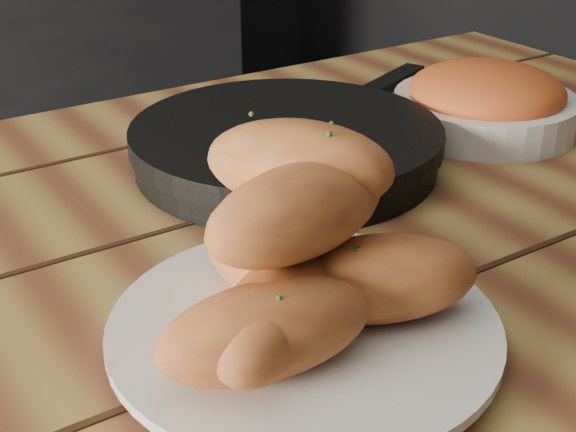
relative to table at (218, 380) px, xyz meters
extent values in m
cube|color=olive|center=(0.00, 0.00, 0.08)|extent=(1.49, 0.93, 0.04)
cylinder|color=brown|center=(0.65, 0.35, -0.30)|extent=(0.07, 0.07, 0.71)
cylinder|color=silver|center=(0.01, -0.10, 0.10)|extent=(0.24, 0.24, 0.01)
cylinder|color=silver|center=(0.01, -0.10, 0.11)|extent=(0.27, 0.27, 0.01)
ellipsoid|color=#C67337|center=(-0.04, -0.14, 0.14)|extent=(0.15, 0.08, 0.06)
ellipsoid|color=#C67337|center=(0.06, -0.13, 0.14)|extent=(0.15, 0.11, 0.06)
ellipsoid|color=#C67337|center=(0.01, -0.05, 0.14)|extent=(0.08, 0.14, 0.06)
ellipsoid|color=#C67337|center=(0.01, -0.11, 0.20)|extent=(0.14, 0.08, 0.06)
ellipsoid|color=#C67337|center=(0.03, -0.08, 0.22)|extent=(0.13, 0.14, 0.06)
ellipsoid|color=#C67337|center=(-0.02, -0.12, 0.14)|extent=(0.15, 0.13, 0.06)
cylinder|color=black|center=(0.17, 0.16, 0.11)|extent=(0.31, 0.31, 0.03)
cylinder|color=black|center=(0.17, 0.16, 0.13)|extent=(0.32, 0.32, 0.02)
cube|color=black|center=(0.38, 0.25, 0.13)|extent=(0.14, 0.08, 0.01)
cylinder|color=white|center=(0.42, 0.13, 0.12)|extent=(0.21, 0.21, 0.04)
ellipsoid|color=#EA4329|center=(0.42, 0.13, 0.14)|extent=(0.18, 0.18, 0.06)
camera|label=1|loc=(-0.24, -0.48, 0.42)|focal=50.00mm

